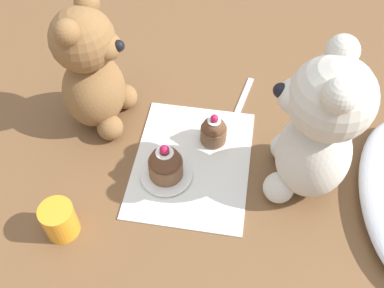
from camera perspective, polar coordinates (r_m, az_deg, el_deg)
The scene contains 9 objects.
ground_plane at distance 0.82m, azimuth 0.00°, elevation -2.45°, with size 4.00×4.00×0.00m, color brown.
knitted_placemat at distance 0.81m, azimuth 0.00°, elevation -2.32°, with size 0.27×0.21×0.01m, color silver.
teddy_bear_cream at distance 0.71m, azimuth 15.72°, elevation 1.69°, with size 0.15×0.15×0.28m.
teddy_bear_tan at distance 0.82m, azimuth -12.60°, elevation 8.97°, with size 0.14×0.13×0.25m.
cupcake_near_cream_bear at distance 0.82m, azimuth 2.76°, elevation 1.73°, with size 0.05×0.05×0.07m.
saucer_plate at distance 0.79m, azimuth -3.29°, elevation -3.83°, with size 0.09×0.09×0.01m, color white.
cupcake_near_tan_bear at distance 0.77m, azimuth -3.39°, elevation -2.54°, with size 0.06×0.06×0.08m.
juice_glass at distance 0.75m, azimuth -16.49°, elevation -9.26°, with size 0.05×0.05×0.06m, color orange.
teaspoon at distance 0.93m, azimuth 6.68°, elevation 6.24°, with size 0.10×0.01×0.01m, color silver.
Camera 1 is at (0.47, 0.08, 0.66)m, focal length 42.00 mm.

